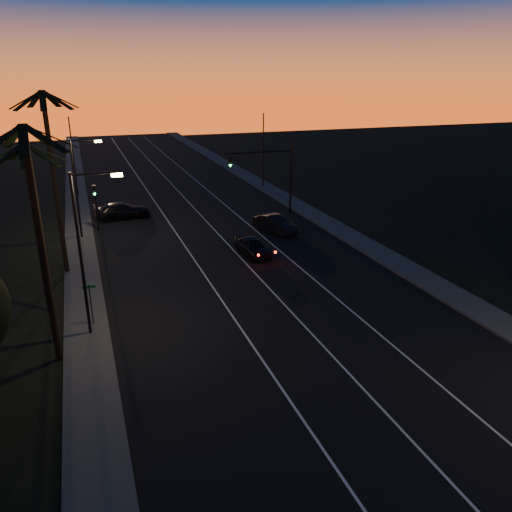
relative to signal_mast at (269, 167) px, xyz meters
name	(u,v)px	position (x,y,z in m)	size (l,w,h in m)	color
road	(230,254)	(-7.14, -9.99, -4.78)	(20.00, 170.00, 0.01)	black
sidewalk_left	(82,270)	(-18.34, -9.99, -4.70)	(2.40, 170.00, 0.16)	#343432
sidewalk_right	(354,238)	(4.06, -9.99, -4.70)	(2.40, 170.00, 0.16)	#343432
lane_stripe_left	(193,258)	(-10.14, -9.99, -4.76)	(0.12, 160.00, 0.01)	silver
lane_stripe_mid	(236,253)	(-6.64, -9.99, -4.76)	(0.12, 160.00, 0.01)	silver
lane_stripe_right	(276,248)	(-3.14, -9.99, -4.76)	(0.12, 160.00, 0.01)	silver
palm_near	(38,224)	(-19.74, -21.99, 2.29)	(4.25, 4.16, 11.53)	black
palm_mid	(34,211)	(-20.34, -15.99, 1.47)	(4.25, 4.16, 10.03)	black
palm_far	(53,167)	(-19.34, -9.99, 2.83)	(4.25, 4.16, 12.53)	black
streetlight_left_near	(85,243)	(-17.84, -19.99, 0.54)	(2.55, 0.26, 9.00)	black
streetlight_left_far	(79,181)	(-17.82, -1.99, 0.28)	(2.55, 0.26, 8.50)	black
street_sign	(91,300)	(-17.94, -18.99, -3.13)	(0.70, 0.06, 2.60)	black
signal_mast	(269,167)	(0.00, 0.00, 0.00)	(7.10, 0.41, 7.00)	black
signal_post	(95,200)	(-16.64, -0.01, -1.89)	(0.28, 0.37, 4.20)	black
far_pole_left	(73,157)	(-18.14, 15.01, -0.28)	(0.14, 0.14, 9.00)	black
far_pole_right	(263,151)	(3.86, 12.01, -0.28)	(0.14, 0.14, 9.00)	black
lead_car	(253,247)	(-5.55, -10.95, -4.06)	(2.14, 4.78, 1.41)	black
right_car	(276,224)	(-1.62, -5.96, -4.01)	(3.12, 4.90, 1.52)	black
cross_car	(123,211)	(-14.10, 3.36, -3.99)	(5.54, 2.61, 1.56)	black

